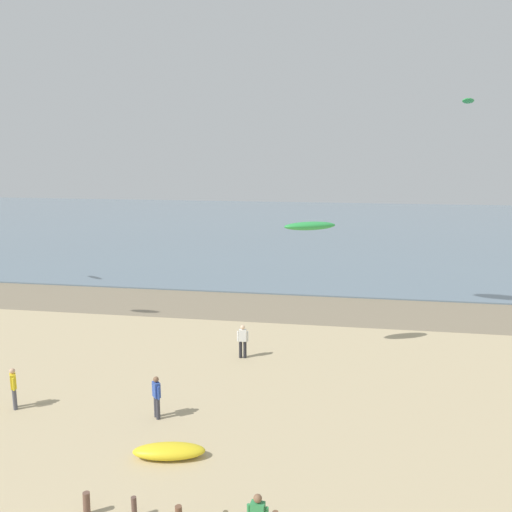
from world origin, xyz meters
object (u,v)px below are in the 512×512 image
person_mid_beach (14,387)px  person_by_waterline (157,396)px  person_right_flank (243,340)px  kite_aloft_3 (310,226)px  kite_aloft_2 (468,101)px  grounded_kite (169,451)px

person_mid_beach → person_by_waterline: 5.93m
person_right_flank → kite_aloft_3: 6.60m
person_right_flank → kite_aloft_2: (16.77, 34.12, 14.22)m
kite_aloft_3 → kite_aloft_2: bearing=43.1°
person_by_waterline → kite_aloft_3: (5.29, 7.75, 5.68)m
person_mid_beach → person_by_waterline: size_ratio=1.00×
person_right_flank → kite_aloft_2: bearing=63.8°
kite_aloft_3 → person_mid_beach: bearing=-169.2°
person_by_waterline → grounded_kite: bearing=-62.6°
kite_aloft_2 → person_right_flank: bearing=2.2°
person_mid_beach → kite_aloft_3: size_ratio=0.65×
kite_aloft_2 → kite_aloft_3: size_ratio=1.04×
person_mid_beach → person_right_flank: size_ratio=1.00×
person_by_waterline → person_right_flank: size_ratio=1.00×
person_by_waterline → person_right_flank: 6.98m
person_mid_beach → kite_aloft_2: 49.95m
kite_aloft_3 → person_by_waterline: bearing=-148.8°
grounded_kite → kite_aloft_3: size_ratio=0.93×
person_mid_beach → kite_aloft_2: bearing=58.8°
person_right_flank → person_mid_beach: bearing=-139.7°
person_mid_beach → kite_aloft_2: (24.81, 40.95, 14.22)m
person_by_waterline → grounded_kite: 3.00m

